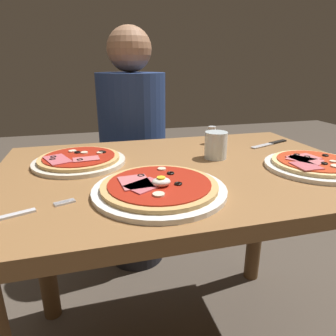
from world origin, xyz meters
name	(u,v)px	position (x,y,z in m)	size (l,w,h in m)	color
dining_table	(181,206)	(0.00, 0.00, 0.60)	(1.07, 0.73, 0.73)	olive
pizza_foreground	(159,188)	(-0.11, -0.17, 0.74)	(0.32, 0.32, 0.05)	white
pizza_across_left	(314,165)	(0.37, -0.11, 0.74)	(0.28, 0.28, 0.03)	white
pizza_across_right	(79,160)	(-0.29, 0.11, 0.74)	(0.28, 0.28, 0.03)	silver
water_glass_near	(216,147)	(0.13, 0.06, 0.76)	(0.07, 0.07, 0.09)	silver
fork	(31,211)	(-0.39, -0.19, 0.73)	(0.15, 0.07, 0.00)	silver
knife	(272,143)	(0.41, 0.17, 0.73)	(0.19, 0.09, 0.01)	silver
salt_shaker	(212,135)	(0.19, 0.24, 0.76)	(0.03, 0.03, 0.07)	white
diner_person	(134,160)	(-0.05, 0.62, 0.56)	(0.32, 0.32, 1.18)	black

